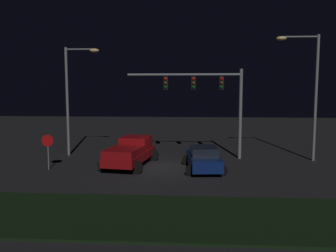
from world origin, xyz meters
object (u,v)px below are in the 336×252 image
object	(u,v)px
pickup_truck	(131,151)
street_lamp_left	(74,88)
traffic_signal_gantry	(207,91)
street_lamp_right	(308,83)
car_sedan	(203,158)
stop_sign	(48,145)

from	to	relation	value
pickup_truck	street_lamp_left	world-z (taller)	street_lamp_left
pickup_truck	traffic_signal_gantry	world-z (taller)	traffic_signal_gantry
pickup_truck	street_lamp_right	bearing A→B (deg)	-69.89
car_sedan	traffic_signal_gantry	bearing A→B (deg)	-10.37
street_lamp_right	pickup_truck	bearing A→B (deg)	-168.80
pickup_truck	traffic_signal_gantry	distance (m)	6.98
street_lamp_left	pickup_truck	bearing A→B (deg)	-33.39
traffic_signal_gantry	street_lamp_right	distance (m)	7.03
pickup_truck	street_lamp_right	size ratio (longest dim) A/B	0.64
street_lamp_right	traffic_signal_gantry	bearing A→B (deg)	176.81
pickup_truck	street_lamp_right	xyz separation A→B (m)	(12.07, 2.39, 4.51)
traffic_signal_gantry	street_lamp_right	xyz separation A→B (m)	(7.00, -0.39, 0.61)
traffic_signal_gantry	stop_sign	xyz separation A→B (m)	(-10.10, -4.29, -3.34)
street_lamp_right	stop_sign	distance (m)	17.97
pickup_truck	car_sedan	size ratio (longest dim) A/B	1.24
car_sedan	street_lamp_left	xyz separation A→B (m)	(-9.62, 4.23, 4.39)
traffic_signal_gantry	stop_sign	size ratio (longest dim) A/B	3.73
traffic_signal_gantry	stop_sign	bearing A→B (deg)	-156.98
pickup_truck	stop_sign	size ratio (longest dim) A/B	2.53
car_sedan	stop_sign	size ratio (longest dim) A/B	2.04
pickup_truck	stop_sign	world-z (taller)	stop_sign
car_sedan	stop_sign	world-z (taller)	stop_sign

